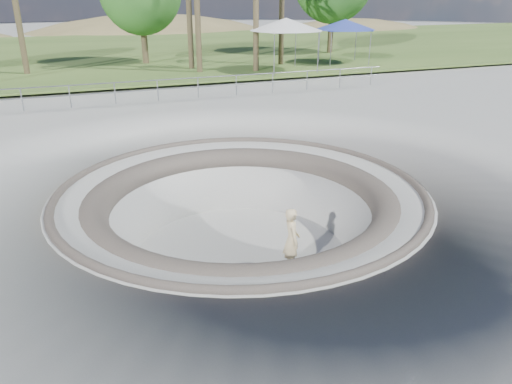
% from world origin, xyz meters
% --- Properties ---
extents(ground, '(180.00, 180.00, 0.00)m').
position_xyz_m(ground, '(0.00, 0.00, 0.00)').
color(ground, '#A4A39F').
rests_on(ground, ground).
extents(skate_bowl, '(14.00, 14.00, 4.10)m').
position_xyz_m(skate_bowl, '(0.00, 0.00, -1.83)').
color(skate_bowl, '#A4A39F').
rests_on(skate_bowl, ground).
extents(grass_strip, '(180.00, 36.00, 0.12)m').
position_xyz_m(grass_strip, '(0.00, 34.00, 0.22)').
color(grass_strip, '#3F5C24').
rests_on(grass_strip, ground).
extents(distant_hills, '(103.20, 45.00, 28.60)m').
position_xyz_m(distant_hills, '(3.78, 57.17, -7.02)').
color(distant_hills, brown).
rests_on(distant_hills, ground).
extents(safety_railing, '(25.00, 0.06, 1.03)m').
position_xyz_m(safety_railing, '(0.00, 12.00, 0.69)').
color(safety_railing, gray).
rests_on(safety_railing, ground).
extents(skateboard, '(0.78, 0.31, 0.08)m').
position_xyz_m(skateboard, '(0.81, -1.64, -1.84)').
color(skateboard, olive).
rests_on(skateboard, ground).
extents(skater, '(0.53, 0.71, 1.80)m').
position_xyz_m(skater, '(0.81, -1.64, -0.92)').
color(skater, beige).
rests_on(skater, skateboard).
extents(canopy_white, '(6.47, 6.47, 3.27)m').
position_xyz_m(canopy_white, '(9.41, 18.00, 3.15)').
color(canopy_white, gray).
rests_on(canopy_white, ground).
extents(canopy_blue, '(5.83, 5.83, 3.00)m').
position_xyz_m(canopy_blue, '(14.81, 19.89, 2.91)').
color(canopy_blue, gray).
rests_on(canopy_blue, ground).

